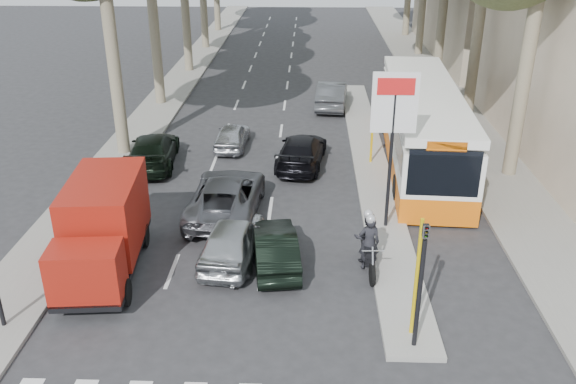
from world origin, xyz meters
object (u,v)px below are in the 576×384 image
Objects in this scene: dark_hatchback at (275,247)px; motorcycle at (368,242)px; silver_hatchback at (232,239)px; red_truck at (103,227)px; city_bus at (422,124)px.

motorcycle reaches higher than dark_hatchback.
silver_hatchback is 0.75× the size of red_truck.
red_truck is at bearing -2.42° from dark_hatchback.
city_bus is (11.15, 9.39, 0.28)m from red_truck.
silver_hatchback is 1.78× the size of motorcycle.
city_bus reaches higher than motorcycle.
silver_hatchback is 11.35m from city_bus.
motorcycle is at bearing -179.31° from silver_hatchback.
red_truck is 2.37× the size of motorcycle.
red_truck is 0.42× the size of city_bus.
motorcycle is (2.88, -0.04, 0.27)m from dark_hatchback.
red_truck is at bearing 17.42° from silver_hatchback.
motorcycle is (8.08, 0.44, -0.61)m from red_truck.
red_truck is 14.58m from city_bus.
city_bus is at bearing 67.33° from motorcycle.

